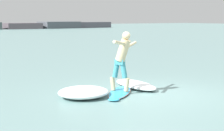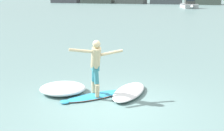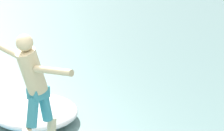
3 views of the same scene
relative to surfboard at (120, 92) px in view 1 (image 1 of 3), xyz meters
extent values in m
plane|color=slate|center=(0.74, -0.56, -0.04)|extent=(200.00, 200.00, 0.00)
cube|color=#534A50|center=(19.64, 61.44, 0.52)|extent=(6.90, 4.91, 1.12)
cube|color=#4A4F56|center=(27.45, 61.44, 0.63)|extent=(8.09, 5.15, 1.34)
cube|color=#504D56|center=(35.26, 61.44, 0.56)|extent=(8.50, 3.63, 1.20)
ellipsoid|color=#2F9AC7|center=(0.03, 0.03, 0.00)|extent=(1.81, 1.86, 0.08)
ellipsoid|color=#2F9AC7|center=(-0.68, -0.71, 0.00)|extent=(0.43, 0.42, 0.07)
ellipsoid|color=#DB5B2D|center=(0.03, 0.03, 0.00)|extent=(1.83, 1.88, 0.04)
cone|color=black|center=(0.60, 0.62, -0.10)|extent=(0.07, 0.07, 0.14)
cone|color=black|center=(0.39, 0.63, -0.10)|extent=(0.07, 0.07, 0.14)
cone|color=black|center=(0.62, 0.41, -0.10)|extent=(0.07, 0.07, 0.14)
cylinder|color=#C7B286|center=(0.15, -0.16, 0.24)|extent=(0.21, 0.22, 0.41)
cylinder|color=teal|center=(0.09, -0.07, 0.65)|extent=(0.25, 0.27, 0.45)
cylinder|color=#C7B286|center=(-0.10, 0.21, 0.24)|extent=(0.21, 0.22, 0.41)
cylinder|color=teal|center=(-0.04, 0.13, 0.65)|extent=(0.25, 0.27, 0.45)
cube|color=teal|center=(0.03, 0.03, 0.90)|extent=(0.31, 0.33, 0.16)
cylinder|color=#C7B286|center=(0.08, -0.06, 1.25)|extent=(0.49, 0.54, 0.70)
sphere|color=#C7B286|center=(0.14, -0.14, 1.67)|extent=(0.23, 0.23, 0.23)
cylinder|color=#C7B286|center=(0.52, 0.15, 1.37)|extent=(0.62, 0.44, 0.21)
cylinder|color=#C7B286|center=(-0.28, -0.37, 1.49)|extent=(0.62, 0.45, 0.20)
ellipsoid|color=white|center=(0.98, 0.53, 0.05)|extent=(1.03, 2.13, 0.19)
ellipsoid|color=white|center=(-1.13, 0.15, 0.11)|extent=(1.81, 1.74, 0.29)
camera|label=1|loc=(-6.16, -8.87, 2.19)|focal=60.00mm
camera|label=2|loc=(2.92, -8.71, 3.25)|focal=50.00mm
camera|label=3|loc=(6.79, -1.12, 3.65)|focal=85.00mm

